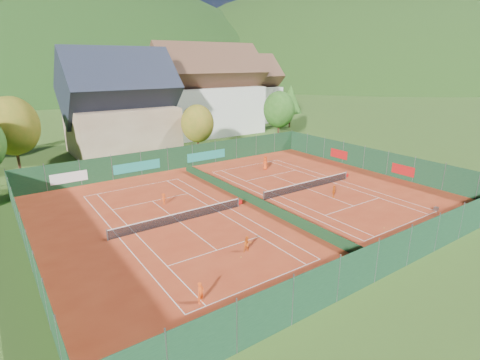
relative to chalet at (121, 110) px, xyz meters
name	(u,v)px	position (x,y,z in m)	size (l,w,h in m)	color
ground	(251,204)	(3.00, -30.00, -6.64)	(600.00, 600.00, 0.00)	#2E5019
clay_pad	(251,204)	(3.00, -30.00, -6.62)	(40.00, 32.00, 0.01)	#A83418
court_markings_left	(180,222)	(-5.00, -30.00, -6.61)	(11.03, 23.83, 0.00)	white
court_markings_right	(308,189)	(11.00, -30.00, -6.61)	(11.03, 23.83, 0.00)	white
tennis_net_left	(181,217)	(-4.85, -30.00, -6.12)	(13.30, 0.10, 1.02)	#59595B
tennis_net_right	(309,184)	(11.15, -30.00, -6.12)	(13.30, 0.10, 1.02)	#59595B
court_divider	(251,199)	(3.00, -30.00, -6.12)	(0.03, 28.80, 1.00)	#123319
fence_north	(177,158)	(2.54, -14.01, -5.16)	(40.00, 0.10, 3.00)	#14371D
fence_south	(393,254)	(3.00, -46.00, -5.12)	(40.00, 0.04, 3.00)	#153B24
fence_west	(26,242)	(-17.00, -30.00, -5.12)	(0.04, 32.00, 3.00)	#14371D
fence_east	(375,161)	(23.00, -29.95, -5.14)	(0.09, 32.00, 3.00)	#143920
chalet	(121,110)	(0.00, 0.00, 0.00)	(16.20, 12.00, 16.00)	tan
hotel_block_a	(208,96)	(19.00, 6.00, 0.76)	(21.60, 11.00, 17.25)	silver
hotel_block_b	(243,93)	(33.00, 14.00, -0.01)	(17.28, 10.00, 15.50)	silver
tree_west_mid	(12,126)	(-15.00, -4.00, -0.56)	(6.44, 6.44, 9.78)	#492B1A
tree_center	(197,124)	(9.00, -8.00, -1.91)	(5.01, 5.01, 7.60)	#4D2F1B
tree_east_front	(279,109)	(27.00, -6.00, -1.23)	(5.72, 5.72, 8.69)	#492E1A
tree_east_mid	(290,99)	(37.00, 2.00, -0.56)	(5.04, 5.04, 9.00)	#4D2C1B
tree_east_back	(238,95)	(29.00, 10.00, 0.12)	(7.15, 7.15, 10.86)	#492C1A
mountain_backdrop	(76,145)	(31.54, 203.48, -46.26)	(820.00, 530.00, 242.00)	black
ball_hopper	(436,209)	(15.71, -42.15, -6.07)	(0.34, 0.34, 0.80)	slate
loose_ball_0	(241,257)	(-4.11, -38.35, -6.59)	(0.07, 0.07, 0.07)	#CCD833
loose_ball_1	(384,228)	(8.99, -41.30, -6.59)	(0.07, 0.07, 0.07)	#CCD833
player_left_near	(201,293)	(-9.20, -41.42, -5.93)	(0.51, 0.33, 1.39)	#FF5616
player_left_mid	(247,244)	(-3.22, -37.90, -5.97)	(0.63, 0.49, 1.31)	#D25512
player_left_far	(164,199)	(-4.38, -25.15, -6.02)	(0.78, 0.45, 1.21)	#D94813
player_right_near	(334,191)	(11.16, -33.61, -5.92)	(0.83, 0.35, 1.42)	orange
player_right_far_a	(265,164)	(12.02, -20.92, -5.86)	(0.75, 0.49, 1.54)	#E44614
player_right_far_b	(265,161)	(12.74, -20.01, -5.85)	(1.44, 0.46, 1.56)	#D44412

